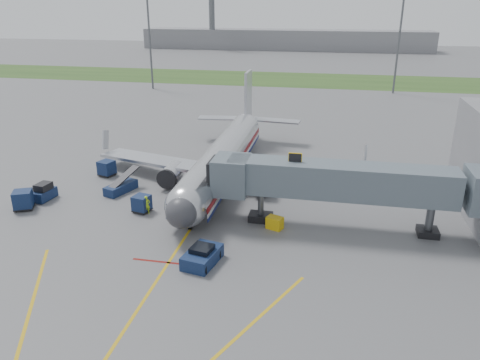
% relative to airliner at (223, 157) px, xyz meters
% --- Properties ---
extents(ground, '(400.00, 400.00, 0.00)m').
position_rel_airliner_xyz_m(ground, '(-0.00, -15.25, -2.65)').
color(ground, '#565659').
rests_on(ground, ground).
extents(grass_strip, '(300.00, 25.00, 0.01)m').
position_rel_airliner_xyz_m(grass_strip, '(-0.00, 74.75, -2.64)').
color(grass_strip, '#2D4C1E').
rests_on(grass_strip, ground).
extents(apron_markings, '(21.52, 50.00, 0.01)m').
position_rel_airliner_xyz_m(apron_markings, '(-0.00, -22.65, -2.64)').
color(apron_markings, gold).
rests_on(apron_markings, ground).
extents(airliner, '(32.10, 35.67, 10.25)m').
position_rel_airliner_xyz_m(airliner, '(0.00, 0.00, 0.00)').
color(airliner, silver).
rests_on(airliner, ground).
extents(jet_bridge, '(25.30, 4.00, 6.90)m').
position_rel_airliner_xyz_m(jet_bridge, '(12.86, -10.25, 1.82)').
color(jet_bridge, slate).
rests_on(jet_bridge, ground).
extents(light_mast_left, '(2.00, 0.44, 20.40)m').
position_rel_airliner_xyz_m(light_mast_left, '(-30.00, 54.75, 8.13)').
color(light_mast_left, '#595B60').
rests_on(light_mast_left, ground).
extents(light_mast_right, '(2.00, 0.44, 20.40)m').
position_rel_airliner_xyz_m(light_mast_right, '(25.00, 59.75, 8.13)').
color(light_mast_right, '#595B60').
rests_on(light_mast_right, ground).
extents(distant_terminal, '(120.00, 14.00, 8.00)m').
position_rel_airliner_xyz_m(distant_terminal, '(-10.00, 154.75, 1.35)').
color(distant_terminal, slate).
rests_on(distant_terminal, ground).
extents(control_tower, '(4.00, 4.00, 30.00)m').
position_rel_airliner_xyz_m(control_tower, '(-40.00, 149.75, 14.68)').
color(control_tower, '#595B60').
rests_on(control_tower, ground).
extents(pushback_tug, '(2.83, 3.92, 1.48)m').
position_rel_airliner_xyz_m(pushback_tug, '(2.66, -18.75, -2.02)').
color(pushback_tug, '#0D1A3D').
rests_on(pushback_tug, ground).
extents(baggage_tug, '(1.62, 2.71, 1.80)m').
position_rel_airliner_xyz_m(baggage_tug, '(-16.92, -9.74, -1.85)').
color(baggage_tug, '#0D1A3D').
rests_on(baggage_tug, ground).
extents(baggage_cart_a, '(1.84, 1.84, 1.67)m').
position_rel_airliner_xyz_m(baggage_cart_a, '(-5.79, -10.56, -1.80)').
color(baggage_cart_a, '#0D1A3D').
rests_on(baggage_cart_a, ground).
extents(baggage_cart_b, '(2.36, 2.36, 1.92)m').
position_rel_airliner_xyz_m(baggage_cart_b, '(-17.58, -12.29, -1.67)').
color(baggage_cart_b, '#0D1A3D').
rests_on(baggage_cart_b, ground).
extents(baggage_cart_c, '(2.09, 2.09, 1.81)m').
position_rel_airliner_xyz_m(baggage_cart_c, '(-13.81, -1.81, -1.73)').
color(baggage_cart_c, '#0D1A3D').
rests_on(baggage_cart_c, ground).
extents(belt_loader, '(2.68, 4.77, 2.25)m').
position_rel_airliner_xyz_m(belt_loader, '(-9.99, -6.20, -2.09)').
color(belt_loader, '#0D1A3D').
rests_on(belt_loader, ground).
extents(ground_power_cart, '(1.68, 1.40, 1.15)m').
position_rel_airliner_xyz_m(ground_power_cart, '(7.51, -11.65, -2.08)').
color(ground_power_cart, gold).
rests_on(ground_power_cart, ground).
extents(ramp_worker, '(0.79, 0.73, 1.82)m').
position_rel_airliner_xyz_m(ramp_worker, '(-5.13, -10.91, -1.74)').
color(ramp_worker, '#A2E01A').
rests_on(ramp_worker, ground).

